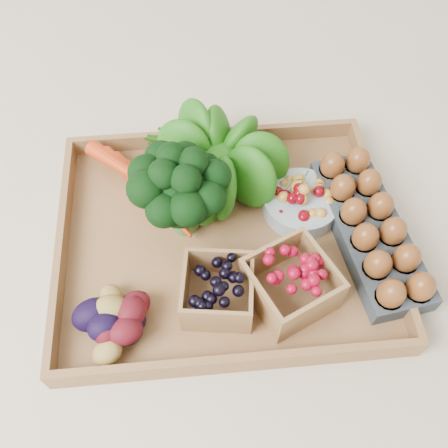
{
  "coord_description": "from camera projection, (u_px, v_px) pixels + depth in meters",
  "views": [
    {
      "loc": [
        -0.04,
        -0.44,
        0.74
      ],
      "look_at": [
        0.0,
        0.0,
        0.06
      ],
      "focal_mm": 40.0,
      "sensor_mm": 36.0,
      "label": 1
    }
  ],
  "objects": [
    {
      "name": "ground",
      "position": [
        224.0,
        243.0,
        0.86
      ],
      "size": [
        4.0,
        4.0,
        0.0
      ],
      "primitive_type": "plane",
      "color": "beige",
      "rests_on": "ground"
    },
    {
      "name": "tray",
      "position": [
        224.0,
        241.0,
        0.86
      ],
      "size": [
        0.55,
        0.45,
        0.01
      ],
      "primitive_type": "cube",
      "color": "olive",
      "rests_on": "ground"
    },
    {
      "name": "carrots",
      "position": [
        142.0,
        183.0,
        0.88
      ],
      "size": [
        0.21,
        0.15,
        0.05
      ],
      "primitive_type": null,
      "color": "red",
      "rests_on": "tray"
    },
    {
      "name": "lettuce",
      "position": [
        217.0,
        156.0,
        0.85
      ],
      "size": [
        0.15,
        0.15,
        0.15
      ],
      "primitive_type": "sphere",
      "color": "#164A0B",
      "rests_on": "tray"
    },
    {
      "name": "broccoli",
      "position": [
        183.0,
        203.0,
        0.81
      ],
      "size": [
        0.16,
        0.16,
        0.13
      ],
      "primitive_type": null,
      "color": "black",
      "rests_on": "tray"
    },
    {
      "name": "cherry_bowl",
      "position": [
        301.0,
        203.0,
        0.87
      ],
      "size": [
        0.13,
        0.13,
        0.03
      ],
      "primitive_type": "cylinder",
      "color": "#8C9EA5",
      "rests_on": "tray"
    },
    {
      "name": "egg_carton",
      "position": [
        369.0,
        231.0,
        0.84
      ],
      "size": [
        0.15,
        0.32,
        0.04
      ],
      "primitive_type": "cube",
      "rotation": [
        0.0,
        0.0,
        0.14
      ],
      "color": "#323940",
      "rests_on": "tray"
    },
    {
      "name": "potatoes",
      "position": [
        118.0,
        319.0,
        0.73
      ],
      "size": [
        0.14,
        0.14,
        0.08
      ],
      "primitive_type": null,
      "color": "#3F0A11",
      "rests_on": "tray"
    },
    {
      "name": "punnet_blackberry",
      "position": [
        218.0,
        291.0,
        0.76
      ],
      "size": [
        0.12,
        0.12,
        0.07
      ],
      "primitive_type": "cube",
      "rotation": [
        0.0,
        0.0,
        -0.14
      ],
      "color": "black",
      "rests_on": "tray"
    },
    {
      "name": "punnet_raspberry",
      "position": [
        291.0,
        284.0,
        0.76
      ],
      "size": [
        0.16,
        0.16,
        0.08
      ],
      "primitive_type": "cube",
      "rotation": [
        0.0,
        0.0,
        0.43
      ],
      "color": "maroon",
      "rests_on": "tray"
    }
  ]
}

